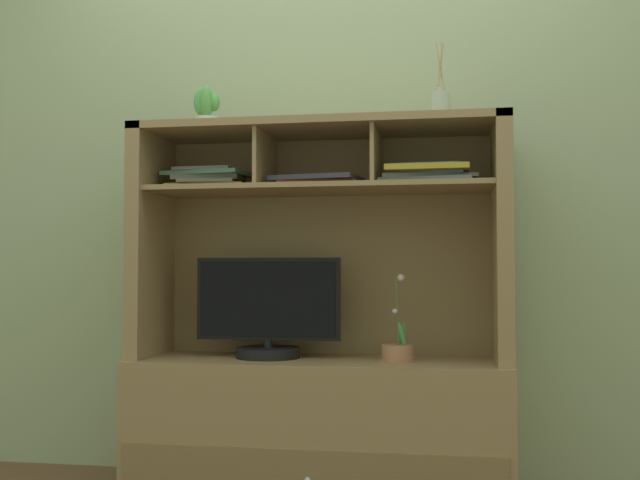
{
  "coord_description": "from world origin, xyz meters",
  "views": [
    {
      "loc": [
        0.51,
        -3.0,
        0.87
      ],
      "look_at": [
        0.0,
        0.0,
        1.0
      ],
      "focal_mm": 43.04,
      "sensor_mm": 36.0,
      "label": 1
    }
  ],
  "objects_px": {
    "magazine_stack_centre": "(209,180)",
    "potted_succulent": "(207,109)",
    "potted_orchid": "(398,351)",
    "tv_monitor": "(268,315)",
    "diffuser_bottle": "(441,105)",
    "magazine_stack_left": "(318,182)",
    "media_console": "(320,382)",
    "magazine_stack_right": "(428,175)"
  },
  "relations": [
    {
      "from": "magazine_stack_centre",
      "to": "potted_succulent",
      "type": "relative_size",
      "value": 2.01
    },
    {
      "from": "potted_orchid",
      "to": "potted_succulent",
      "type": "bearing_deg",
      "value": 176.31
    },
    {
      "from": "tv_monitor",
      "to": "potted_succulent",
      "type": "relative_size",
      "value": 3.26
    },
    {
      "from": "tv_monitor",
      "to": "diffuser_bottle",
      "type": "xyz_separation_m",
      "value": [
        0.69,
        -0.02,
        0.82
      ]
    },
    {
      "from": "potted_orchid",
      "to": "diffuser_bottle",
      "type": "bearing_deg",
      "value": 3.67
    },
    {
      "from": "diffuser_bottle",
      "to": "potted_succulent",
      "type": "height_order",
      "value": "diffuser_bottle"
    },
    {
      "from": "potted_orchid",
      "to": "magazine_stack_left",
      "type": "distance_m",
      "value": 0.73
    },
    {
      "from": "tv_monitor",
      "to": "magazine_stack_left",
      "type": "bearing_deg",
      "value": -2.06
    },
    {
      "from": "potted_orchid",
      "to": "magazine_stack_centre",
      "type": "relative_size",
      "value": 0.93
    },
    {
      "from": "media_console",
      "to": "magazine_stack_centre",
      "type": "bearing_deg",
      "value": 177.06
    },
    {
      "from": "media_console",
      "to": "magazine_stack_left",
      "type": "xyz_separation_m",
      "value": [
        -0.01,
        -0.02,
        0.79
      ]
    },
    {
      "from": "media_console",
      "to": "potted_orchid",
      "type": "xyz_separation_m",
      "value": [
        0.31,
        -0.04,
        0.13
      ]
    },
    {
      "from": "media_console",
      "to": "diffuser_bottle",
      "type": "bearing_deg",
      "value": -4.02
    },
    {
      "from": "tv_monitor",
      "to": "magazine_stack_centre",
      "type": "relative_size",
      "value": 1.62
    },
    {
      "from": "media_console",
      "to": "magazine_stack_left",
      "type": "bearing_deg",
      "value": -103.52
    },
    {
      "from": "potted_orchid",
      "to": "magazine_stack_centre",
      "type": "xyz_separation_m",
      "value": [
        -0.78,
        0.07,
        0.69
      ]
    },
    {
      "from": "tv_monitor",
      "to": "magazine_stack_centre",
      "type": "bearing_deg",
      "value": 171.26
    },
    {
      "from": "tv_monitor",
      "to": "potted_orchid",
      "type": "distance_m",
      "value": 0.54
    },
    {
      "from": "diffuser_bottle",
      "to": "potted_orchid",
      "type": "bearing_deg",
      "value": -176.33
    },
    {
      "from": "media_console",
      "to": "tv_monitor",
      "type": "distance_m",
      "value": 0.34
    },
    {
      "from": "potted_orchid",
      "to": "tv_monitor",
      "type": "bearing_deg",
      "value": 176.88
    },
    {
      "from": "media_console",
      "to": "potted_orchid",
      "type": "bearing_deg",
      "value": -8.16
    },
    {
      "from": "magazine_stack_right",
      "to": "magazine_stack_centre",
      "type": "bearing_deg",
      "value": 176.43
    },
    {
      "from": "potted_orchid",
      "to": "media_console",
      "type": "bearing_deg",
      "value": 171.84
    },
    {
      "from": "magazine_stack_centre",
      "to": "potted_succulent",
      "type": "distance_m",
      "value": 0.29
    },
    {
      "from": "diffuser_bottle",
      "to": "magazine_stack_centre",
      "type": "bearing_deg",
      "value": 176.52
    },
    {
      "from": "potted_orchid",
      "to": "magazine_stack_centre",
      "type": "bearing_deg",
      "value": 174.98
    },
    {
      "from": "magazine_stack_centre",
      "to": "magazine_stack_right",
      "type": "relative_size",
      "value": 0.95
    },
    {
      "from": "magazine_stack_left",
      "to": "potted_succulent",
      "type": "bearing_deg",
      "value": 176.39
    },
    {
      "from": "potted_orchid",
      "to": "magazine_stack_left",
      "type": "height_order",
      "value": "magazine_stack_left"
    },
    {
      "from": "media_console",
      "to": "potted_orchid",
      "type": "relative_size",
      "value": 4.4
    },
    {
      "from": "tv_monitor",
      "to": "potted_succulent",
      "type": "xyz_separation_m",
      "value": [
        -0.27,
        0.02,
        0.85
      ]
    },
    {
      "from": "potted_orchid",
      "to": "diffuser_bottle",
      "type": "height_order",
      "value": "diffuser_bottle"
    },
    {
      "from": "diffuser_bottle",
      "to": "tv_monitor",
      "type": "bearing_deg",
      "value": 178.55
    },
    {
      "from": "potted_succulent",
      "to": "tv_monitor",
      "type": "bearing_deg",
      "value": -4.79
    },
    {
      "from": "potted_orchid",
      "to": "potted_succulent",
      "type": "height_order",
      "value": "potted_succulent"
    },
    {
      "from": "magazine_stack_centre",
      "to": "potted_orchid",
      "type": "bearing_deg",
      "value": -5.02
    },
    {
      "from": "potted_succulent",
      "to": "magazine_stack_left",
      "type": "bearing_deg",
      "value": -3.61
    },
    {
      "from": "media_console",
      "to": "magazine_stack_centre",
      "type": "relative_size",
      "value": 4.09
    },
    {
      "from": "potted_orchid",
      "to": "magazine_stack_right",
      "type": "distance_m",
      "value": 0.69
    },
    {
      "from": "magazine_stack_left",
      "to": "diffuser_bottle",
      "type": "xyz_separation_m",
      "value": [
        0.48,
        -0.01,
        0.29
      ]
    },
    {
      "from": "magazine_stack_left",
      "to": "magazine_stack_centre",
      "type": "relative_size",
      "value": 1.02
    }
  ]
}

